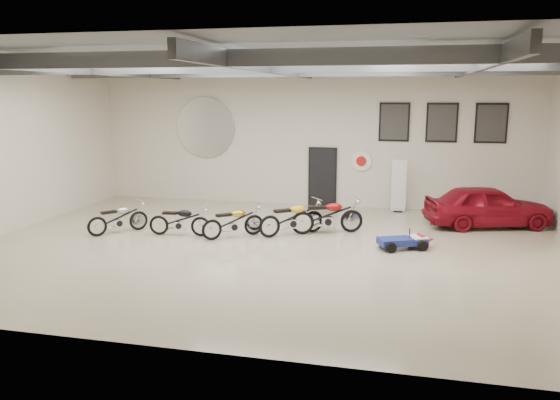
% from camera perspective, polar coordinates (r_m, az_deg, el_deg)
% --- Properties ---
extents(floor, '(16.00, 12.00, 0.01)m').
position_cam_1_polar(floor, '(14.67, -1.06, -5.10)').
color(floor, tan).
rests_on(floor, ground).
extents(ceiling, '(16.00, 12.00, 0.01)m').
position_cam_1_polar(ceiling, '(14.11, -1.14, 14.78)').
color(ceiling, slate).
rests_on(ceiling, back_wall).
extents(back_wall, '(16.00, 0.02, 5.00)m').
position_cam_1_polar(back_wall, '(20.02, 3.12, 6.53)').
color(back_wall, beige).
rests_on(back_wall, floor).
extents(left_wall, '(0.02, 12.00, 5.00)m').
position_cam_1_polar(left_wall, '(17.89, -26.90, 4.80)').
color(left_wall, beige).
rests_on(left_wall, floor).
extents(ceiling_beams, '(15.80, 11.80, 0.32)m').
position_cam_1_polar(ceiling_beams, '(14.10, -1.13, 13.77)').
color(ceiling_beams, '#53545A').
rests_on(ceiling_beams, ceiling).
extents(door, '(0.92, 0.08, 2.10)m').
position_cam_1_polar(door, '(20.06, 4.46, 2.35)').
color(door, black).
rests_on(door, back_wall).
extents(logo_plaque, '(2.30, 0.06, 1.16)m').
position_cam_1_polar(logo_plaque, '(21.01, -7.79, 7.48)').
color(logo_plaque, silver).
rests_on(logo_plaque, back_wall).
extents(poster_left, '(1.05, 0.08, 1.35)m').
position_cam_1_polar(poster_left, '(19.65, 11.85, 7.98)').
color(poster_left, black).
rests_on(poster_left, back_wall).
extents(poster_mid, '(1.05, 0.08, 1.35)m').
position_cam_1_polar(poster_mid, '(19.68, 16.55, 7.76)').
color(poster_mid, black).
rests_on(poster_mid, back_wall).
extents(poster_right, '(1.05, 0.08, 1.35)m').
position_cam_1_polar(poster_right, '(19.84, 21.21, 7.50)').
color(poster_right, black).
rests_on(poster_right, back_wall).
extents(oil_sign, '(0.72, 0.10, 0.72)m').
position_cam_1_polar(oil_sign, '(19.82, 8.50, 4.05)').
color(oil_sign, white).
rests_on(oil_sign, back_wall).
extents(banner_stand, '(0.51, 0.22, 1.86)m').
position_cam_1_polar(banner_stand, '(19.42, 12.32, 1.47)').
color(banner_stand, white).
rests_on(banner_stand, floor).
extents(motorcycle_silver, '(1.59, 1.74, 0.94)m').
position_cam_1_polar(motorcycle_silver, '(16.85, -16.57, -1.79)').
color(motorcycle_silver, silver).
rests_on(motorcycle_silver, floor).
extents(motorcycle_black, '(1.84, 0.72, 0.93)m').
position_cam_1_polar(motorcycle_black, '(16.14, -10.46, -2.07)').
color(motorcycle_black, silver).
rests_on(motorcycle_black, floor).
extents(motorcycle_gold, '(1.79, 1.64, 0.97)m').
position_cam_1_polar(motorcycle_gold, '(15.72, -4.92, -2.22)').
color(motorcycle_gold, silver).
rests_on(motorcycle_gold, floor).
extents(motorcycle_yellow, '(1.99, 1.75, 1.06)m').
position_cam_1_polar(motorcycle_yellow, '(15.93, 1.24, -1.84)').
color(motorcycle_yellow, silver).
rests_on(motorcycle_yellow, floor).
extents(motorcycle_red, '(2.22, 1.42, 1.11)m').
position_cam_1_polar(motorcycle_red, '(16.16, 4.97, -1.59)').
color(motorcycle_red, silver).
rests_on(motorcycle_red, floor).
extents(go_kart, '(1.73, 1.29, 0.57)m').
position_cam_1_polar(go_kart, '(14.99, 13.15, -3.92)').
color(go_kart, navy).
rests_on(go_kart, floor).
extents(vintage_car, '(2.55, 4.12, 1.31)m').
position_cam_1_polar(vintage_car, '(18.11, 20.91, -0.58)').
color(vintage_car, maroon).
rests_on(vintage_car, floor).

